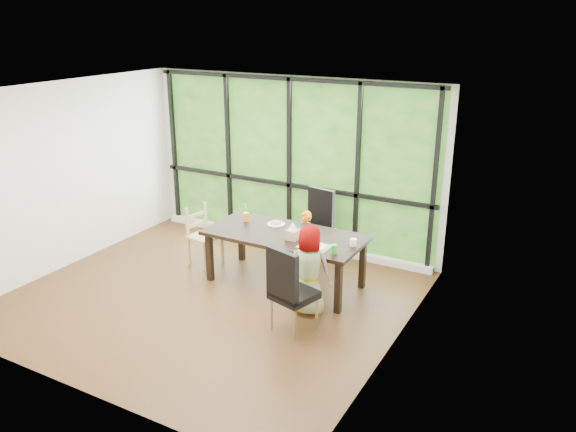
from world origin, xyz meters
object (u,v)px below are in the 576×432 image
(plate_far, at_px, (276,224))
(chair_interior_leather, at_px, (294,289))
(child_older, at_px, (308,270))
(white_mug, at_px, (353,242))
(chair_end_beech, at_px, (205,236))
(chair_window_leather, at_px, (313,226))
(green_cup, at_px, (334,249))
(child_toddler, at_px, (305,240))
(plate_near, at_px, (316,247))
(dining_table, at_px, (285,259))
(tissue_box, at_px, (293,234))
(orange_cup, at_px, (246,217))

(plate_far, bearing_deg, chair_interior_leather, -52.60)
(child_older, relative_size, white_mug, 12.43)
(chair_end_beech, distance_m, child_older, 2.09)
(chair_interior_leather, distance_m, plate_far, 1.62)
(chair_window_leather, bearing_deg, child_older, -55.35)
(plate_far, relative_size, green_cup, 2.14)
(child_toddler, xyz_separation_m, white_mug, (0.98, -0.57, 0.36))
(plate_near, bearing_deg, child_toddler, 124.68)
(green_cup, xyz_separation_m, white_mug, (0.11, 0.35, -0.01))
(dining_table, relative_size, plate_far, 8.68)
(chair_end_beech, relative_size, green_cup, 7.73)
(dining_table, height_order, plate_near, plate_near)
(plate_far, height_order, tissue_box, tissue_box)
(plate_far, bearing_deg, child_older, -41.29)
(child_toddler, distance_m, white_mug, 1.19)
(chair_window_leather, height_order, child_toddler, chair_window_leather)
(chair_window_leather, distance_m, plate_far, 0.79)
(child_older, xyz_separation_m, plate_far, (-0.92, 0.81, 0.18))
(dining_table, height_order, orange_cup, orange_cup)
(dining_table, distance_m, child_toddler, 0.61)
(child_older, relative_size, plate_far, 4.63)
(dining_table, relative_size, tissue_box, 13.96)
(chair_window_leather, relative_size, white_mug, 11.63)
(plate_near, xyz_separation_m, white_mug, (0.39, 0.28, 0.04))
(chair_window_leather, xyz_separation_m, white_mug, (1.02, -0.92, 0.26))
(child_toddler, bearing_deg, child_older, -36.73)
(child_toddler, bearing_deg, chair_window_leather, 121.99)
(child_older, xyz_separation_m, tissue_box, (-0.45, 0.43, 0.24))
(green_cup, bearing_deg, chair_interior_leather, -103.55)
(chair_interior_leather, bearing_deg, green_cup, -87.70)
(dining_table, distance_m, chair_interior_leather, 1.25)
(chair_end_beech, height_order, tissue_box, chair_end_beech)
(orange_cup, xyz_separation_m, white_mug, (1.71, -0.12, -0.02))
(child_older, xyz_separation_m, orange_cup, (-1.37, 0.73, 0.24))
(dining_table, relative_size, child_older, 1.88)
(chair_interior_leather, height_order, orange_cup, chair_interior_leather)
(dining_table, xyz_separation_m, chair_window_leather, (-0.04, 0.96, 0.17))
(green_cup, distance_m, white_mug, 0.36)
(chair_window_leather, relative_size, plate_far, 4.33)
(dining_table, bearing_deg, plate_near, -22.27)
(orange_cup, xyz_separation_m, green_cup, (1.60, -0.47, -0.01))
(child_toddler, relative_size, child_older, 0.76)
(chair_interior_leather, bearing_deg, chair_window_leather, -53.86)
(plate_near, xyz_separation_m, tissue_box, (-0.40, 0.11, 0.06))
(dining_table, distance_m, plate_far, 0.53)
(orange_cup, bearing_deg, chair_window_leather, 49.42)
(dining_table, relative_size, chair_interior_leather, 2.01)
(chair_interior_leather, distance_m, child_older, 0.47)
(plate_far, distance_m, green_cup, 1.27)
(chair_window_leather, height_order, chair_end_beech, chair_window_leather)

